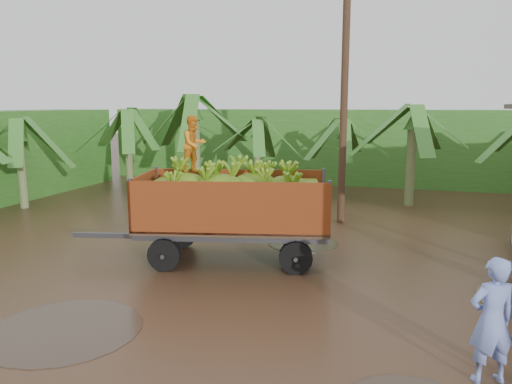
% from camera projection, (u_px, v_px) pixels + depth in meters
% --- Properties ---
extents(ground, '(100.00, 100.00, 0.00)m').
position_uv_depth(ground, '(291.00, 300.00, 9.99)').
color(ground, black).
rests_on(ground, ground).
extents(hedge_north, '(22.00, 3.00, 3.60)m').
position_uv_depth(hedge_north, '(324.00, 145.00, 25.32)').
color(hedge_north, '#2D661E').
rests_on(hedge_north, ground).
extents(banana_trailer, '(6.56, 3.22, 3.59)m').
position_uv_depth(banana_trailer, '(233.00, 205.00, 12.36)').
color(banana_trailer, '#9E3E16').
rests_on(banana_trailer, ground).
extents(man_blue, '(0.79, 0.67, 1.83)m').
position_uv_depth(man_blue, '(492.00, 320.00, 6.90)').
color(man_blue, '#758AD6').
rests_on(man_blue, ground).
extents(utility_pole, '(1.20, 0.24, 8.61)m').
position_uv_depth(utility_pole, '(344.00, 88.00, 15.81)').
color(utility_pole, '#47301E').
rests_on(utility_pole, ground).
extents(banana_plants, '(24.17, 20.26, 4.33)m').
position_uv_depth(banana_plants, '(201.00, 161.00, 17.98)').
color(banana_plants, '#2D661E').
rests_on(banana_plants, ground).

